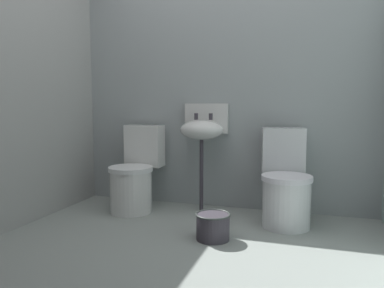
{
  "coord_description": "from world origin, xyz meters",
  "views": [
    {
      "loc": [
        0.8,
        -2.19,
        0.98
      ],
      "look_at": [
        0.0,
        0.31,
        0.7
      ],
      "focal_mm": 34.76,
      "sensor_mm": 36.0,
      "label": 1
    }
  ],
  "objects_px": {
    "sink": "(202,129)",
    "bucket": "(213,226)",
    "toilet_right": "(285,185)",
    "toilet_left": "(135,176)"
  },
  "relations": [
    {
      "from": "sink",
      "to": "bucket",
      "type": "height_order",
      "value": "sink"
    },
    {
      "from": "toilet_right",
      "to": "sink",
      "type": "xyz_separation_m",
      "value": [
        -0.76,
        0.19,
        0.43
      ]
    },
    {
      "from": "sink",
      "to": "bucket",
      "type": "bearing_deg",
      "value": -68.14
    },
    {
      "from": "toilet_left",
      "to": "bucket",
      "type": "bearing_deg",
      "value": 149.33
    },
    {
      "from": "toilet_left",
      "to": "sink",
      "type": "distance_m",
      "value": 0.76
    },
    {
      "from": "toilet_right",
      "to": "bucket",
      "type": "distance_m",
      "value": 0.75
    },
    {
      "from": "toilet_left",
      "to": "bucket",
      "type": "height_order",
      "value": "toilet_left"
    },
    {
      "from": "toilet_right",
      "to": "sink",
      "type": "distance_m",
      "value": 0.9
    },
    {
      "from": "toilet_right",
      "to": "toilet_left",
      "type": "bearing_deg",
      "value": -10.51
    },
    {
      "from": "toilet_left",
      "to": "bucket",
      "type": "distance_m",
      "value": 1.06
    }
  ]
}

